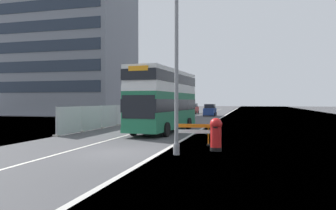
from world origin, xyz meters
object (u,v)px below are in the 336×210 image
(car_oncoming_near, at_px, (166,112))
(car_receding_mid, at_px, (176,111))
(roadworks_barrier, at_px, (193,131))
(car_receding_far, at_px, (210,110))
(car_far_side, at_px, (192,109))
(lamppost_foreground, at_px, (176,75))
(red_pillar_postbox, at_px, (216,133))
(double_decker_bus, at_px, (164,99))

(car_oncoming_near, height_order, car_receding_mid, car_receding_mid)
(roadworks_barrier, distance_m, car_receding_mid, 28.82)
(car_receding_far, relative_size, car_far_side, 0.91)
(lamppost_foreground, relative_size, car_receding_far, 1.86)
(roadworks_barrier, relative_size, car_oncoming_near, 0.50)
(roadworks_barrier, bearing_deg, red_pillar_postbox, -49.57)
(car_receding_mid, bearing_deg, car_far_side, 90.93)
(car_oncoming_near, bearing_deg, double_decker_bus, -75.46)
(lamppost_foreground, distance_m, car_far_side, 46.30)
(car_oncoming_near, bearing_deg, car_receding_far, 72.60)
(roadworks_barrier, height_order, car_oncoming_near, car_oncoming_near)
(lamppost_foreground, relative_size, car_receding_mid, 2.03)
(red_pillar_postbox, xyz_separation_m, roadworks_barrier, (-1.49, 1.75, -0.13))
(double_decker_bus, height_order, car_far_side, double_decker_bus)
(car_receding_mid, xyz_separation_m, car_far_side, (-0.23, 14.41, -0.07))
(car_receding_mid, distance_m, car_far_side, 14.42)
(roadworks_barrier, relative_size, car_receding_mid, 0.51)
(red_pillar_postbox, xyz_separation_m, car_oncoming_near, (-8.87, 23.47, 0.13))
(car_receding_far, distance_m, car_far_side, 8.79)
(roadworks_barrier, xyz_separation_m, car_receding_far, (-3.34, 34.63, 0.16))
(car_far_side, bearing_deg, car_oncoming_near, -89.10)
(red_pillar_postbox, relative_size, car_receding_far, 0.39)
(lamppost_foreground, distance_m, car_oncoming_near, 26.22)
(lamppost_foreground, height_order, roadworks_barrier, lamppost_foreground)
(roadworks_barrier, bearing_deg, double_decker_bus, 117.38)
(double_decker_bus, distance_m, car_receding_far, 27.90)
(lamppost_foreground, distance_m, car_receding_far, 38.20)
(roadworks_barrier, distance_m, car_oncoming_near, 22.94)
(red_pillar_postbox, relative_size, roadworks_barrier, 0.83)
(double_decker_bus, bearing_deg, red_pillar_postbox, -59.61)
(lamppost_foreground, xyz_separation_m, car_receding_far, (-3.19, 37.97, -2.72))
(red_pillar_postbox, height_order, roadworks_barrier, red_pillar_postbox)
(lamppost_foreground, xyz_separation_m, car_far_side, (-7.56, 45.59, -2.69))
(double_decker_bus, relative_size, roadworks_barrier, 5.27)
(car_oncoming_near, xyz_separation_m, car_far_side, (-0.32, 20.53, -0.07))
(lamppost_foreground, distance_m, red_pillar_postbox, 3.58)
(double_decker_bus, distance_m, car_oncoming_near, 15.51)
(red_pillar_postbox, bearing_deg, car_oncoming_near, 110.71)
(car_receding_far, bearing_deg, lamppost_foreground, -85.19)
(red_pillar_postbox, bearing_deg, roadworks_barrier, 130.43)
(roadworks_barrier, distance_m, car_far_side, 42.95)
(lamppost_foreground, relative_size, red_pillar_postbox, 4.75)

